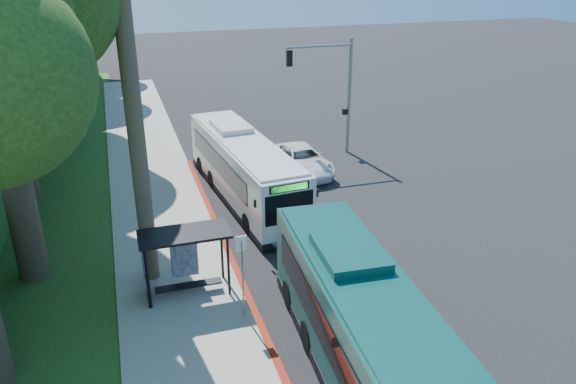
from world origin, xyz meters
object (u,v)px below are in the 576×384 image
object	(u,v)px
bus_shelter	(178,251)
teal_bus	(370,338)
pickup	(302,160)
white_bus	(243,167)

from	to	relation	value
bus_shelter	teal_bus	xyz separation A→B (m)	(4.46, -6.49, -0.05)
bus_shelter	teal_bus	world-z (taller)	teal_bus
pickup	white_bus	bearing A→B (deg)	-151.06
teal_bus	pickup	size ratio (longest dim) A/B	2.34
pickup	teal_bus	bearing A→B (deg)	-106.30
white_bus	pickup	size ratio (longest dim) A/B	2.24
white_bus	bus_shelter	bearing A→B (deg)	-124.01
white_bus	teal_bus	bearing A→B (deg)	-94.64
pickup	bus_shelter	bearing A→B (deg)	-132.14
white_bus	teal_bus	distance (m)	14.31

